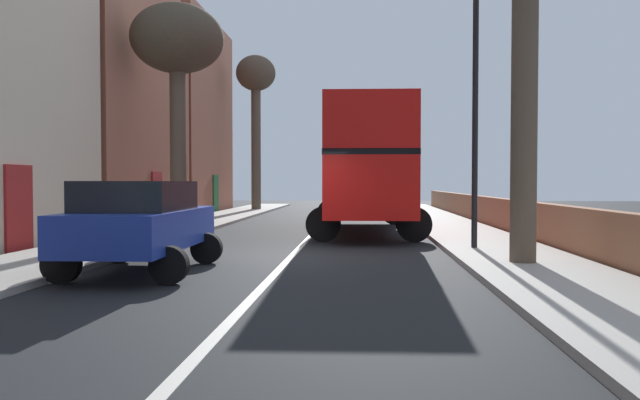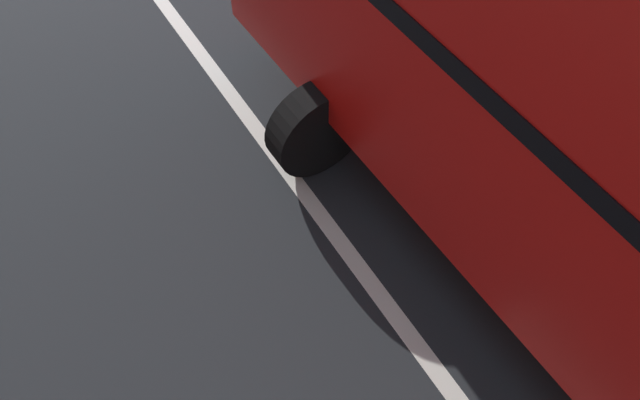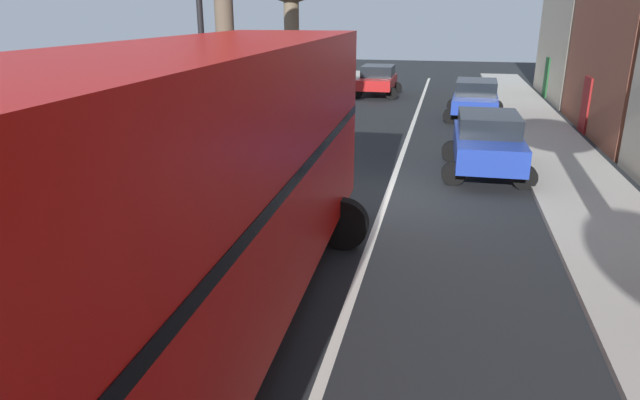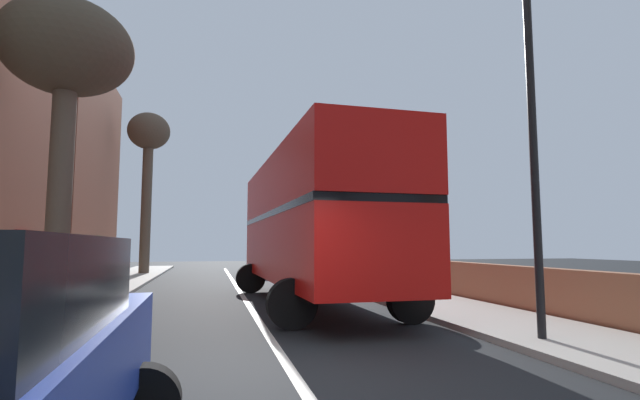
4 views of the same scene
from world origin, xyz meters
The scene contains 11 objects.
ground_plane centered at (0.00, 0.00, 0.00)m, with size 84.00×84.00×0.00m, color black.
road_centre_line centered at (0.00, 0.00, 0.00)m, with size 0.16×54.00×0.01m, color silver.
sidewalk_left centered at (-4.90, 0.00, 0.06)m, with size 2.60×60.00×0.12m, color #B2ADA3.
sidewalk_right centered at (4.90, 0.00, 0.06)m, with size 2.60×60.00×0.12m, color #B2ADA3.
boundary_wall_right centered at (6.45, 0.00, 0.57)m, with size 0.36×54.00×1.13m, color #9E6647.
double_decker_bus centered at (1.70, 6.99, 2.35)m, with size 3.76×10.57×4.06m.
parked_car_red_right_1 centered at (2.50, -17.69, 0.93)m, with size 2.50×3.97×1.63m.
parked_car_blue_left_2 centered at (-2.50, -2.76, 0.97)m, with size 2.50×4.14×1.71m.
parked_car_blue_left_3 centered at (-2.50, -11.75, 0.93)m, with size 2.64×4.46×1.63m.
lamppost_right centered at (4.30, 1.00, 3.81)m, with size 0.32×0.32×6.31m.
litter_bin_right centered at (5.30, -11.25, 0.63)m, with size 0.55×0.55×1.02m.
Camera 3 is at (-1.28, 13.32, 4.42)m, focal length 31.17 mm.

